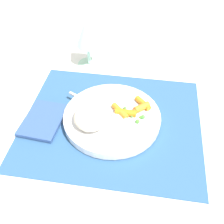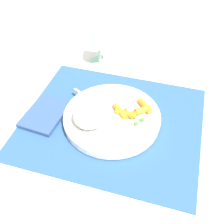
# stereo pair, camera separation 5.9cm
# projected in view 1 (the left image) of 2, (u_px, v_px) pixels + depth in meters

# --- Properties ---
(ground_plane) EXTENTS (2.40, 2.40, 0.00)m
(ground_plane) POSITION_uv_depth(u_px,v_px,m) (112.00, 122.00, 0.66)
(ground_plane) COLOR white
(placemat) EXTENTS (0.43, 0.37, 0.01)m
(placemat) POSITION_uv_depth(u_px,v_px,m) (112.00, 121.00, 0.66)
(placemat) COLOR #2D5684
(placemat) RESTS_ON ground_plane
(plate) EXTENTS (0.23, 0.23, 0.02)m
(plate) POSITION_uv_depth(u_px,v_px,m) (112.00, 118.00, 0.65)
(plate) COLOR white
(plate) RESTS_ON placemat
(rice_mound) EXTENTS (0.08, 0.09, 0.04)m
(rice_mound) POSITION_uv_depth(u_px,v_px,m) (92.00, 116.00, 0.62)
(rice_mound) COLOR beige
(rice_mound) RESTS_ON plate
(carrot_portion) EXTENTS (0.10, 0.08, 0.02)m
(carrot_portion) POSITION_uv_depth(u_px,v_px,m) (133.00, 109.00, 0.65)
(carrot_portion) COLOR orange
(carrot_portion) RESTS_ON plate
(pea_scatter) EXTENTS (0.08, 0.08, 0.01)m
(pea_scatter) POSITION_uv_depth(u_px,v_px,m) (135.00, 111.00, 0.65)
(pea_scatter) COLOR green
(pea_scatter) RESTS_ON plate
(fork) EXTENTS (0.17, 0.09, 0.01)m
(fork) POSITION_uv_depth(u_px,v_px,m) (105.00, 110.00, 0.65)
(fork) COLOR silver
(fork) RESTS_ON plate
(wine_glass) EXTENTS (0.07, 0.07, 0.15)m
(wine_glass) POSITION_uv_depth(u_px,v_px,m) (87.00, 34.00, 0.77)
(wine_glass) COLOR #B2E0CC
(wine_glass) RESTS_ON ground_plane
(napkin) EXTENTS (0.10, 0.13, 0.01)m
(napkin) POSITION_uv_depth(u_px,v_px,m) (43.00, 120.00, 0.66)
(napkin) COLOR #33518C
(napkin) RESTS_ON placemat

